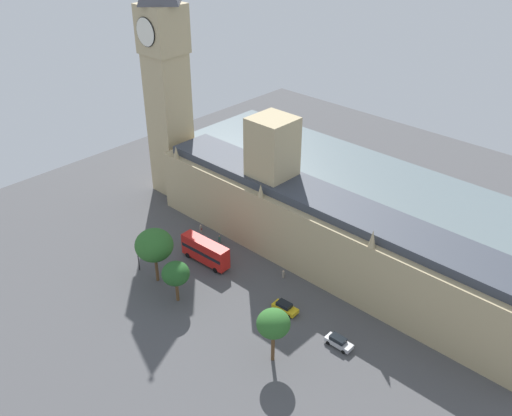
{
  "coord_description": "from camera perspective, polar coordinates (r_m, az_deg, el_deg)",
  "views": [
    {
      "loc": [
        70.17,
        49.44,
        63.41
      ],
      "look_at": [
        1.0,
        -15.75,
        7.71
      ],
      "focal_mm": 39.63,
      "sensor_mm": 36.0,
      "label": 1
    }
  ],
  "objects": [
    {
      "name": "pedestrian_kerbside",
      "position": [
        104.1,
        2.77,
        -6.7
      ],
      "size": [
        0.56,
        0.46,
        1.6
      ],
      "rotation": [
        0.0,
        0.0,
        1.55
      ],
      "color": "gray",
      "rests_on": "ground"
    },
    {
      "name": "plane_tree_far_end",
      "position": [
        100.93,
        -10.24,
        -3.72
      ],
      "size": [
        6.81,
        6.81,
        10.57
      ],
      "color": "brown",
      "rests_on": "ground"
    },
    {
      "name": "car_silver_opposite_hall",
      "position": [
        91.37,
        8.34,
        -13.22
      ],
      "size": [
        1.87,
        4.53,
        1.74
      ],
      "rotation": [
        0.0,
        0.0,
        0.01
      ],
      "color": "#B7B7BC",
      "rests_on": "ground"
    },
    {
      "name": "plane_tree_trailing",
      "position": [
        96.84,
        -8.11,
        -6.59
      ],
      "size": [
        4.81,
        4.81,
        7.77
      ],
      "color": "brown",
      "rests_on": "ground"
    },
    {
      "name": "car_yellow_cab_under_trees",
      "position": [
        96.66,
        2.94,
        -9.98
      ],
      "size": [
        2.17,
        4.6,
        1.74
      ],
      "rotation": [
        0.0,
        0.0,
        0.06
      ],
      "color": "gold",
      "rests_on": "ground"
    },
    {
      "name": "ground_plane",
      "position": [
        106.72,
        6.58,
        -6.32
      ],
      "size": [
        149.95,
        149.95,
        0.0
      ],
      "primitive_type": "plane",
      "color": "#4C4C4F"
    },
    {
      "name": "double_decker_bus_leading",
      "position": [
        107.13,
        -5.14,
        -4.33
      ],
      "size": [
        3.04,
        10.61,
        4.75
      ],
      "rotation": [
        0.0,
        0.0,
        0.05
      ],
      "color": "red",
      "rests_on": "ground"
    },
    {
      "name": "street_lamp_by_river_gate",
      "position": [
        105.96,
        -11.9,
        -4.2
      ],
      "size": [
        0.56,
        0.56,
        6.37
      ],
      "color": "black",
      "rests_on": "ground"
    },
    {
      "name": "clock_tower",
      "position": [
        123.98,
        -9.13,
        13.69
      ],
      "size": [
        8.39,
        8.39,
        55.27
      ],
      "color": "tan",
      "rests_on": "ground"
    },
    {
      "name": "river_thames",
      "position": [
        131.28,
        15.57,
        0.33
      ],
      "size": [
        36.79,
        134.96,
        0.25
      ],
      "primitive_type": "cube",
      "color": "slate",
      "rests_on": "ground"
    },
    {
      "name": "pedestrian_near_tower",
      "position": [
        117.28,
        -5.6,
        -2.08
      ],
      "size": [
        0.53,
        0.63,
        1.7
      ],
      "rotation": [
        0.0,
        0.0,
        6.16
      ],
      "color": "gray",
      "rests_on": "ground"
    },
    {
      "name": "pedestrian_corner",
      "position": [
        113.67,
        -3.71,
        -3.17
      ],
      "size": [
        0.68,
        0.65,
        1.63
      ],
      "rotation": [
        0.0,
        0.0,
        2.25
      ],
      "color": "#336B60",
      "rests_on": "ground"
    },
    {
      "name": "parliament_building",
      "position": [
        104.44,
        6.87,
        -2.16
      ],
      "size": [
        12.5,
        79.95,
        25.9
      ],
      "color": "tan",
      "rests_on": "ground"
    },
    {
      "name": "plane_tree_midblock",
      "position": [
        84.17,
        1.76,
        -11.61
      ],
      "size": [
        5.04,
        5.04,
        9.34
      ],
      "color": "brown",
      "rests_on": "ground"
    }
  ]
}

